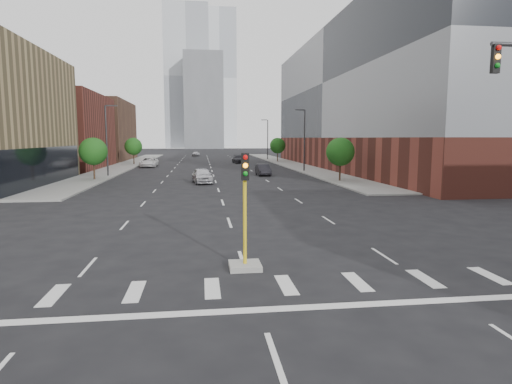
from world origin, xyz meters
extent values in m
cube|color=gray|center=(-15.00, 74.00, 0.07)|extent=(5.00, 92.00, 0.15)
cube|color=gray|center=(15.00, 74.00, 0.07)|extent=(5.00, 92.00, 0.15)
cube|color=brown|center=(-27.50, 66.00, 6.00)|extent=(20.00, 22.00, 12.00)
cube|color=brown|center=(-27.50, 92.00, 6.50)|extent=(20.00, 24.00, 13.00)
cube|color=brown|center=(29.50, 60.00, 2.50)|extent=(24.00, 70.00, 5.00)
cube|color=slate|center=(29.50, 60.00, 13.50)|extent=(24.00, 70.00, 17.00)
cube|color=#B2B7BC|center=(-8.00, 220.00, 35.00)|extent=(22.00, 22.00, 70.00)
cube|color=#B2B7BC|center=(10.00, 260.00, 40.00)|extent=(20.00, 20.00, 80.00)
cube|color=slate|center=(0.00, 200.00, 22.00)|extent=(18.00, 18.00, 44.00)
cube|color=#999993|center=(0.00, 9.00, 0.10)|extent=(1.20, 1.20, 0.20)
cylinder|color=gold|center=(0.00, 9.00, 1.80)|extent=(0.14, 0.14, 3.20)
cube|color=black|center=(0.00, 8.82, 3.90)|extent=(0.28, 0.18, 1.00)
sphere|color=red|center=(0.00, 8.72, 4.25)|extent=(0.18, 0.18, 0.18)
sphere|color=orange|center=(0.00, 8.72, 3.95)|extent=(0.18, 0.18, 0.18)
sphere|color=#0C7F19|center=(0.00, 8.72, 3.65)|extent=(0.18, 0.18, 0.18)
cube|color=black|center=(8.70, 7.50, 7.70)|extent=(0.28, 0.18, 1.00)
sphere|color=red|center=(8.70, 7.38, 8.05)|extent=(0.18, 0.18, 0.18)
sphere|color=orange|center=(8.70, 7.38, 7.75)|extent=(0.18, 0.18, 0.18)
sphere|color=#0C7F19|center=(8.70, 7.38, 7.45)|extent=(0.18, 0.18, 0.18)
cylinder|color=#2D2D30|center=(13.50, 55.00, 4.50)|extent=(0.20, 0.20, 9.00)
cube|color=#2D2D30|center=(12.70, 55.00, 9.00)|extent=(1.40, 0.22, 0.15)
cylinder|color=#2D2D30|center=(13.50, 90.00, 4.50)|extent=(0.20, 0.20, 9.00)
cube|color=#2D2D30|center=(12.70, 90.00, 9.00)|extent=(1.40, 0.22, 0.15)
cylinder|color=#2D2D30|center=(-13.50, 50.00, 4.50)|extent=(0.20, 0.20, 9.00)
cube|color=#2D2D30|center=(-12.70, 50.00, 9.00)|extent=(1.40, 0.22, 0.15)
cylinder|color=#382619|center=(-14.00, 45.00, 1.02)|extent=(0.20, 0.20, 1.75)
sphere|color=#124512|center=(-14.00, 45.00, 3.40)|extent=(3.20, 3.20, 3.20)
cylinder|color=#382619|center=(-14.00, 75.00, 1.02)|extent=(0.20, 0.20, 1.75)
sphere|color=#124512|center=(-14.00, 75.00, 3.40)|extent=(3.20, 3.20, 3.20)
cylinder|color=#382619|center=(14.00, 40.00, 1.02)|extent=(0.20, 0.20, 1.75)
sphere|color=#124512|center=(14.00, 40.00, 3.40)|extent=(3.20, 3.20, 3.20)
cylinder|color=#382619|center=(14.00, 80.00, 1.02)|extent=(0.20, 0.20, 1.75)
sphere|color=#124512|center=(14.00, 80.00, 3.40)|extent=(3.20, 3.20, 3.20)
imported|color=silver|center=(-1.50, 40.61, 0.84)|extent=(2.59, 5.14, 1.68)
imported|color=black|center=(6.55, 49.40, 0.75)|extent=(1.69, 4.57, 1.49)
imported|color=silver|center=(-10.50, 68.33, 0.83)|extent=(2.80, 5.98, 1.65)
imported|color=black|center=(5.85, 78.12, 0.79)|extent=(2.47, 5.55, 1.58)
imported|color=silver|center=(-2.99, 111.68, 0.67)|extent=(2.16, 4.10, 1.33)
camera|label=1|loc=(-1.60, -6.73, 4.94)|focal=30.00mm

